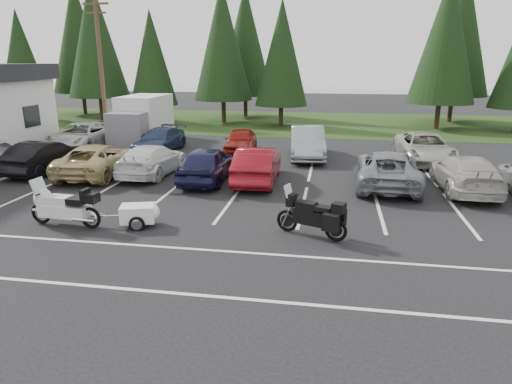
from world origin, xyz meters
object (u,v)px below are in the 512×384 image
object	(u,v)px
utility_pole	(101,67)
car_near_2	(97,160)
car_near_1	(45,156)
car_near_7	(466,173)
car_far_3	(307,143)
car_far_2	(241,141)
touring_motorcycle	(64,203)
car_near_3	(152,160)
car_near_4	(207,164)
car_near_5	(258,165)
adventure_motorcycle	(311,212)
car_far_0	(82,136)
car_far_4	(425,148)
box_truck	(139,120)
car_near_6	(388,169)
cargo_trailer	(138,216)
car_far_1	(160,140)

from	to	relation	value
utility_pole	car_near_2	bearing A→B (deg)	-65.81
car_near_1	car_near_7	size ratio (longest dim) A/B	0.90
car_near_2	car_far_3	size ratio (longest dim) A/B	1.03
car_far_2	touring_motorcycle	world-z (taller)	touring_motorcycle
car_near_3	car_near_4	bearing A→B (deg)	168.22
car_near_5	adventure_motorcycle	xyz separation A→B (m)	(2.61, -5.99, -0.01)
car_far_0	car_far_4	size ratio (longest dim) A/B	1.04
car_far_3	car_far_4	world-z (taller)	car_far_3
utility_pole	box_truck	bearing A→B (deg)	14.04
utility_pole	car_near_3	xyz separation A→B (m)	(6.01, -7.42, -4.00)
car_near_7	car_far_3	bearing A→B (deg)	-39.69
car_near_6	car_far_2	distance (m)	9.62
car_far_0	car_far_4	distance (m)	19.44
cargo_trailer	car_far_3	bearing A→B (deg)	52.34
box_truck	car_near_5	world-z (taller)	box_truck
box_truck	car_far_2	size ratio (longest dim) A/B	1.39
car_near_4	car_far_4	bearing A→B (deg)	-151.10
car_far_0	box_truck	bearing A→B (deg)	43.76
car_near_6	car_far_0	xyz separation A→B (m)	(-17.05, 5.63, 0.02)
utility_pole	car_near_6	world-z (taller)	utility_pole
utility_pole	car_near_7	bearing A→B (deg)	-22.17
car_far_2	car_near_6	bearing A→B (deg)	-42.98
box_truck	car_far_0	xyz separation A→B (m)	(-2.55, -2.58, -0.68)
car_far_2	car_near_7	bearing A→B (deg)	-35.00
car_near_7	cargo_trailer	xyz separation A→B (m)	(-11.31, -6.07, -0.37)
car_far_4	adventure_motorcycle	distance (m)	12.62
car_near_2	car_near_3	size ratio (longest dim) A/B	1.08
car_near_7	touring_motorcycle	distance (m)	15.04
car_near_1	car_far_3	bearing A→B (deg)	-152.74
car_near_7	car_far_2	size ratio (longest dim) A/B	1.24
car_near_2	car_far_2	bearing A→B (deg)	-136.09
car_near_5	car_far_4	distance (m)	9.58
car_near_6	touring_motorcycle	xyz separation A→B (m)	(-10.61, -6.66, 0.02)
utility_pole	box_truck	size ratio (longest dim) A/B	1.61
car_near_6	touring_motorcycle	size ratio (longest dim) A/B	1.93
utility_pole	car_near_1	size ratio (longest dim) A/B	1.99
touring_motorcycle	box_truck	bearing A→B (deg)	109.59
utility_pole	car_far_2	distance (m)	10.00
car_far_4	car_near_1	bearing A→B (deg)	-166.07
car_far_2	car_near_4	bearing A→B (deg)	-95.68
car_far_3	car_near_3	bearing A→B (deg)	-149.20
car_near_7	car_far_0	size ratio (longest dim) A/B	0.91
utility_pole	adventure_motorcycle	size ratio (longest dim) A/B	3.58
car_near_1	car_far_0	size ratio (longest dim) A/B	0.82
car_near_3	car_near_5	xyz separation A→B (m)	(5.02, -0.54, 0.08)
car_far_1	touring_motorcycle	distance (m)	12.35
car_near_6	adventure_motorcycle	xyz separation A→B (m)	(-2.86, -6.25, 0.02)
utility_pole	car_far_0	xyz separation A→B (m)	(-0.55, -2.08, -3.93)
car_far_1	touring_motorcycle	world-z (taller)	touring_motorcycle
car_near_3	adventure_motorcycle	bearing A→B (deg)	141.77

